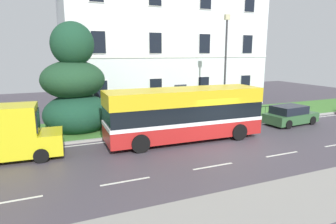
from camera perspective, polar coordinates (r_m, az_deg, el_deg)
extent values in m
cube|color=#463F49|center=(15.84, 11.55, -7.12)|extent=(60.00, 56.00, 0.06)
cube|color=silver|center=(18.80, 5.26, -3.83)|extent=(54.00, 0.14, 0.01)
cube|color=silver|center=(11.69, -28.32, -15.09)|extent=(2.00, 0.12, 0.01)
cube|color=silver|center=(11.91, -8.29, -13.25)|extent=(2.00, 0.12, 0.01)
cube|color=silver|center=(13.38, 8.79, -10.41)|extent=(2.00, 0.12, 0.01)
cube|color=silver|center=(15.75, 21.38, -7.68)|extent=(2.00, 0.12, 0.01)
cube|color=#9E9E99|center=(19.19, 4.60, -3.33)|extent=(57.00, 0.24, 0.12)
cube|color=#427931|center=(21.46, 1.38, -1.69)|extent=(57.00, 4.98, 0.12)
cube|color=gray|center=(12.06, 26.92, -14.11)|extent=(57.00, 3.00, 0.01)
cube|color=white|center=(29.25, -1.90, 13.50)|extent=(17.80, 10.14, 11.71)
cube|color=white|center=(24.55, 2.50, 10.78)|extent=(17.80, 0.06, 0.20)
cube|color=#2D333D|center=(24.82, 2.44, 2.84)|extent=(1.10, 0.06, 2.20)
cube|color=white|center=(22.67, -13.00, 3.97)|extent=(1.13, 0.04, 1.69)
cube|color=black|center=(22.65, -12.99, 3.96)|extent=(1.03, 0.03, 1.59)
cube|color=white|center=(23.84, -2.39, 4.61)|extent=(1.13, 0.04, 1.69)
cube|color=black|center=(23.82, -2.38, 4.61)|extent=(1.03, 0.03, 1.59)
cube|color=white|center=(25.74, 6.95, 5.05)|extent=(1.13, 0.04, 1.69)
cube|color=black|center=(25.72, 6.97, 5.05)|extent=(1.03, 0.03, 1.59)
cube|color=white|center=(28.21, 14.85, 5.32)|extent=(1.13, 0.04, 1.69)
cube|color=black|center=(28.20, 14.87, 5.31)|extent=(1.03, 0.03, 1.59)
cube|color=white|center=(22.50, -13.43, 13.10)|extent=(1.13, 0.04, 1.69)
cube|color=black|center=(22.48, -13.42, 13.10)|extent=(1.03, 0.03, 1.59)
cube|color=white|center=(23.68, -2.47, 13.30)|extent=(1.13, 0.04, 1.69)
cube|color=black|center=(23.66, -2.45, 13.31)|extent=(1.03, 0.03, 1.59)
cube|color=white|center=(25.59, 7.15, 13.10)|extent=(1.13, 0.04, 1.69)
cube|color=black|center=(25.57, 7.18, 13.10)|extent=(1.03, 0.03, 1.59)
cube|color=white|center=(28.08, 15.24, 12.64)|extent=(1.13, 0.04, 1.69)
cube|color=black|center=(28.06, 15.26, 12.64)|extent=(1.03, 0.03, 1.59)
cube|color=white|center=(28.40, 15.64, 19.92)|extent=(1.13, 0.04, 1.69)
cube|color=black|center=(28.38, 15.67, 19.92)|extent=(1.03, 0.03, 1.59)
cube|color=black|center=(20.13, 9.12, 0.22)|extent=(14.28, 0.04, 0.04)
cube|color=black|center=(20.32, 9.04, -2.19)|extent=(14.28, 0.04, 0.04)
cylinder|color=black|center=(17.59, -11.09, -3.09)|extent=(0.02, 0.02, 0.95)
cylinder|color=black|center=(17.69, -9.64, -2.95)|extent=(0.02, 0.02, 0.95)
cylinder|color=black|center=(17.79, -8.19, -2.82)|extent=(0.02, 0.02, 0.95)
cylinder|color=black|center=(17.91, -6.77, -2.69)|extent=(0.02, 0.02, 0.95)
cylinder|color=black|center=(18.04, -5.36, -2.55)|extent=(0.02, 0.02, 0.95)
cylinder|color=black|center=(18.18, -3.98, -2.42)|extent=(0.02, 0.02, 0.95)
cylinder|color=black|center=(18.33, -2.62, -2.29)|extent=(0.02, 0.02, 0.95)
cylinder|color=black|center=(18.49, -1.28, -2.16)|extent=(0.02, 0.02, 0.95)
cylinder|color=black|center=(18.66, 0.03, -2.03)|extent=(0.02, 0.02, 0.95)
cylinder|color=black|center=(18.84, 1.32, -1.90)|extent=(0.02, 0.02, 0.95)
cylinder|color=black|center=(19.03, 2.59, -1.77)|extent=(0.02, 0.02, 0.95)
cylinder|color=black|center=(19.23, 3.82, -1.64)|extent=(0.02, 0.02, 0.95)
cylinder|color=black|center=(19.44, 5.04, -1.52)|extent=(0.02, 0.02, 0.95)
cylinder|color=black|center=(19.65, 6.22, -1.40)|extent=(0.02, 0.02, 0.95)
cylinder|color=black|center=(19.88, 7.38, -1.28)|extent=(0.02, 0.02, 0.95)
cylinder|color=black|center=(20.11, 8.52, -1.16)|extent=(0.02, 0.02, 0.95)
cylinder|color=black|center=(20.35, 9.62, -1.05)|extent=(0.02, 0.02, 0.95)
cylinder|color=black|center=(20.60, 10.70, -0.93)|extent=(0.02, 0.02, 0.95)
cylinder|color=black|center=(20.85, 11.76, -0.82)|extent=(0.02, 0.02, 0.95)
cylinder|color=black|center=(21.12, 12.79, -0.71)|extent=(0.02, 0.02, 0.95)
cylinder|color=black|center=(21.39, 13.79, -0.61)|extent=(0.02, 0.02, 0.95)
cylinder|color=black|center=(21.66, 14.77, -0.51)|extent=(0.02, 0.02, 0.95)
cylinder|color=black|center=(21.94, 15.72, -0.41)|extent=(0.02, 0.02, 0.95)
cylinder|color=black|center=(22.23, 16.65, -0.31)|extent=(0.02, 0.02, 0.95)
cylinder|color=black|center=(22.52, 17.55, -0.21)|extent=(0.02, 0.02, 0.95)
cylinder|color=black|center=(22.82, 18.43, -0.12)|extent=(0.02, 0.02, 0.95)
cylinder|color=black|center=(23.13, 19.29, -0.03)|extent=(0.02, 0.02, 0.95)
cylinder|color=black|center=(23.43, 20.13, 0.06)|extent=(0.02, 0.02, 0.95)
cylinder|color=black|center=(23.75, 20.94, 0.15)|extent=(0.02, 0.02, 0.95)
cylinder|color=black|center=(24.07, 21.73, 0.23)|extent=(0.02, 0.02, 0.95)
cylinder|color=black|center=(24.39, 22.51, 0.31)|extent=(0.02, 0.02, 0.95)
cylinder|color=black|center=(24.72, 23.26, 0.39)|extent=(0.02, 0.02, 0.95)
cylinder|color=#423328|center=(19.75, -17.15, -1.10)|extent=(0.39, 0.39, 1.41)
ellipsoid|color=#18412D|center=(19.58, -17.22, -0.36)|extent=(4.24, 4.24, 2.61)
ellipsoid|color=#1E4228|center=(19.45, -18.06, 6.03)|extent=(3.94, 3.94, 2.42)
ellipsoid|color=#19422B|center=(19.27, -18.18, 12.50)|extent=(2.62, 2.62, 2.71)
cube|color=#B01F1E|center=(16.81, 3.15, -3.03)|extent=(8.99, 2.66, 0.98)
cube|color=white|center=(16.71, 3.17, -1.54)|extent=(9.01, 2.68, 0.20)
cube|color=black|center=(16.60, 3.18, 0.15)|extent=(8.91, 2.61, 0.92)
cube|color=gold|center=(16.45, 3.22, 3.11)|extent=(8.99, 2.66, 0.81)
cube|color=black|center=(18.90, 15.63, 0.99)|extent=(0.11, 2.04, 0.85)
cube|color=black|center=(18.77, 15.77, 3.62)|extent=(0.10, 1.75, 0.52)
cylinder|color=silver|center=(19.75, 14.09, -1.96)|extent=(0.05, 0.20, 0.20)
cylinder|color=silver|center=(18.55, 16.88, -2.98)|extent=(0.05, 0.20, 0.20)
cylinder|color=black|center=(19.23, 9.68, -2.14)|extent=(0.97, 0.32, 0.96)
cylinder|color=black|center=(17.35, 13.67, -3.81)|extent=(0.97, 0.32, 0.96)
cylinder|color=black|center=(17.01, -7.61, -3.88)|extent=(0.97, 0.32, 0.96)
cylinder|color=black|center=(14.84, -5.40, -6.13)|extent=(0.97, 0.32, 0.96)
cube|color=gold|center=(15.43, -21.82, -5.32)|extent=(1.19, 1.97, 1.00)
cube|color=black|center=(15.20, -24.08, -1.39)|extent=(0.16, 1.53, 0.96)
cylinder|color=black|center=(16.44, -23.11, -5.78)|extent=(0.69, 0.26, 0.68)
cylinder|color=black|center=(14.70, -23.52, -7.82)|extent=(0.69, 0.26, 0.68)
cube|color=#325C34|center=(22.32, 22.80, -0.99)|extent=(3.96, 2.13, 0.64)
cube|color=black|center=(22.04, 22.54, 0.44)|extent=(2.43, 1.77, 0.54)
cylinder|color=black|center=(23.81, 23.04, -0.71)|extent=(0.61, 0.24, 0.60)
cylinder|color=black|center=(22.83, 26.34, -1.49)|extent=(0.61, 0.24, 0.60)
cylinder|color=black|center=(21.98, 19.05, -1.37)|extent=(0.61, 0.24, 0.60)
cylinder|color=black|center=(20.91, 22.45, -2.26)|extent=(0.61, 0.24, 0.60)
cylinder|color=#333338|center=(21.53, 11.09, 7.82)|extent=(0.14, 0.14, 7.07)
cube|color=beige|center=(21.62, 11.49, 17.69)|extent=(0.36, 0.24, 0.36)
cylinder|color=#4C4742|center=(19.40, -1.56, -1.46)|extent=(0.50, 0.50, 0.98)
ellipsoid|color=black|center=(19.28, -1.57, 0.22)|extent=(0.51, 0.51, 0.18)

